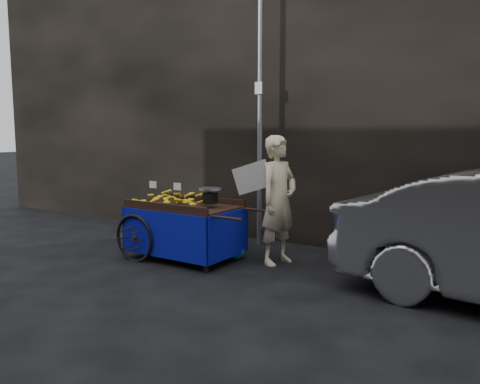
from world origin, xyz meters
The scene contains 6 objects.
ground centered at (0.00, 0.00, 0.00)m, with size 80.00×80.00×0.00m, color black.
building_wall centered at (0.39, 2.60, 2.50)m, with size 13.50×2.00×5.00m.
street_pole centered at (0.30, 1.30, 2.01)m, with size 0.12×0.10×4.00m.
banana_cart centered at (-0.19, 0.00, 0.67)m, with size 2.00×1.02×1.08m.
vendor centered at (1.06, 0.47, 0.85)m, with size 0.90×0.70×1.70m.
plastic_bag centered at (0.47, 0.33, 0.12)m, with size 0.27×0.21×0.24m, color #1753B0.
Camera 1 is at (3.86, -4.95, 1.71)m, focal length 35.00 mm.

